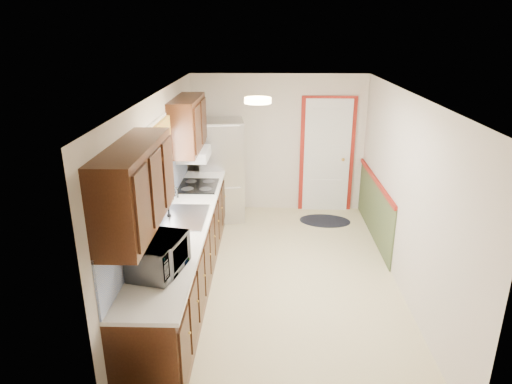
{
  "coord_description": "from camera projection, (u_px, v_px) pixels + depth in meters",
  "views": [
    {
      "loc": [
        -0.19,
        -5.28,
        3.12
      ],
      "look_at": [
        -0.33,
        0.16,
        1.15
      ],
      "focal_mm": 32.0,
      "sensor_mm": 36.0,
      "label": 1
    }
  ],
  "objects": [
    {
      "name": "rug",
      "position": [
        325.0,
        221.0,
        7.79
      ],
      "size": [
        0.92,
        0.65,
        0.01
      ],
      "primitive_type": "ellipsoid",
      "rotation": [
        0.0,
        0.0,
        -0.12
      ],
      "color": "black",
      "rests_on": "ground"
    },
    {
      "name": "back_wall_trim",
      "position": [
        337.0,
        166.0,
        7.78
      ],
      "size": [
        1.12,
        2.3,
        2.08
      ],
      "color": "maroon",
      "rests_on": "ground"
    },
    {
      "name": "room_shell",
      "position": [
        282.0,
        193.0,
        5.62
      ],
      "size": [
        3.2,
        5.2,
        2.52
      ],
      "color": "beige",
      "rests_on": "ground"
    },
    {
      "name": "microwave",
      "position": [
        158.0,
        252.0,
        4.26
      ],
      "size": [
        0.45,
        0.65,
        0.4
      ],
      "primitive_type": "imported",
      "rotation": [
        0.0,
        0.0,
        1.36
      ],
      "color": "white",
      "rests_on": "kitchen_run"
    },
    {
      "name": "cooktop",
      "position": [
        198.0,
        186.0,
        6.62
      ],
      "size": [
        0.55,
        0.66,
        0.02
      ],
      "primitive_type": "cube",
      "color": "black",
      "rests_on": "kitchen_run"
    },
    {
      "name": "kitchen_run",
      "position": [
        180.0,
        230.0,
        5.51
      ],
      "size": [
        0.63,
        4.0,
        2.2
      ],
      "color": "#32170B",
      "rests_on": "ground"
    },
    {
      "name": "ceiling_fixture",
      "position": [
        258.0,
        100.0,
        5.04
      ],
      "size": [
        0.3,
        0.3,
        0.06
      ],
      "primitive_type": "cylinder",
      "color": "#FFD88C",
      "rests_on": "room_shell"
    },
    {
      "name": "refrigerator",
      "position": [
        222.0,
        170.0,
        7.69
      ],
      "size": [
        0.79,
        0.76,
        1.71
      ],
      "rotation": [
        0.0,
        0.0,
        0.13
      ],
      "color": "#B7B7BC",
      "rests_on": "ground"
    }
  ]
}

